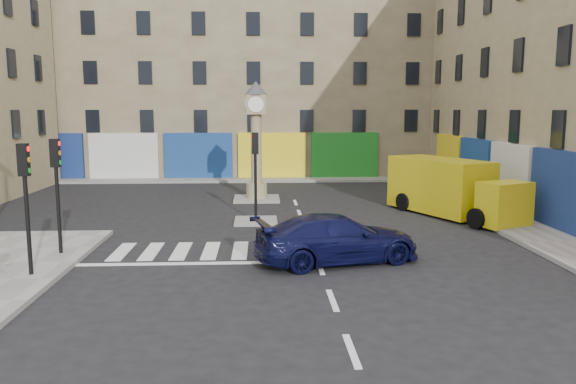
{
  "coord_description": "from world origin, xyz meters",
  "views": [
    {
      "loc": [
        -1.79,
        -15.51,
        4.77
      ],
      "look_at": [
        -0.86,
        3.25,
        2.0
      ],
      "focal_mm": 35.0,
      "sensor_mm": 36.0,
      "label": 1
    }
  ],
  "objects": [
    {
      "name": "ground",
      "position": [
        0.0,
        0.0,
        0.0
      ],
      "size": [
        120.0,
        120.0,
        0.0
      ],
      "primitive_type": "plane",
      "color": "black",
      "rests_on": "ground"
    },
    {
      "name": "sidewalk_right",
      "position": [
        8.7,
        10.0,
        0.07
      ],
      "size": [
        2.6,
        30.0,
        0.15
      ],
      "primitive_type": "cube",
      "color": "gray",
      "rests_on": "ground"
    },
    {
      "name": "sidewalk_far",
      "position": [
        -4.0,
        22.2,
        0.07
      ],
      "size": [
        32.0,
        2.4,
        0.15
      ],
      "primitive_type": "cube",
      "color": "gray",
      "rests_on": "ground"
    },
    {
      "name": "island_near",
      "position": [
        -2.0,
        8.0,
        0.06
      ],
      "size": [
        1.8,
        1.8,
        0.12
      ],
      "primitive_type": "cube",
      "color": "gray",
      "rests_on": "ground"
    },
    {
      "name": "island_far",
      "position": [
        -2.0,
        14.0,
        0.06
      ],
      "size": [
        2.4,
        2.4,
        0.12
      ],
      "primitive_type": "cube",
      "color": "gray",
      "rests_on": "ground"
    },
    {
      "name": "building_far",
      "position": [
        -4.0,
        28.0,
        8.5
      ],
      "size": [
        32.0,
        10.0,
        17.0
      ],
      "primitive_type": "cube",
      "color": "gray",
      "rests_on": "ground"
    },
    {
      "name": "traffic_light_left_near",
      "position": [
        -8.3,
        0.2,
        2.62
      ],
      "size": [
        0.28,
        0.22,
        3.7
      ],
      "color": "black",
      "rests_on": "sidewalk_left"
    },
    {
      "name": "traffic_light_left_far",
      "position": [
        -8.3,
        2.6,
        2.62
      ],
      "size": [
        0.28,
        0.22,
        3.7
      ],
      "color": "black",
      "rests_on": "sidewalk_left"
    },
    {
      "name": "traffic_light_island",
      "position": [
        -2.0,
        8.0,
        2.59
      ],
      "size": [
        0.28,
        0.22,
        3.7
      ],
      "color": "black",
      "rests_on": "island_near"
    },
    {
      "name": "clock_pillar",
      "position": [
        -2.0,
        14.0,
        3.55
      ],
      "size": [
        1.2,
        1.2,
        6.1
      ],
      "color": "tan",
      "rests_on": "island_far"
    },
    {
      "name": "navy_sedan",
      "position": [
        0.59,
        1.58,
        0.76
      ],
      "size": [
        5.59,
        3.38,
        1.52
      ],
      "primitive_type": "imported",
      "rotation": [
        0.0,
        0.0,
        1.83
      ],
      "color": "black",
      "rests_on": "ground"
    },
    {
      "name": "yellow_van",
      "position": [
        6.75,
        9.09,
        1.26
      ],
      "size": [
        4.71,
        7.19,
        2.53
      ],
      "rotation": [
        0.0,
        0.0,
        0.42
      ],
      "color": "gold",
      "rests_on": "ground"
    }
  ]
}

